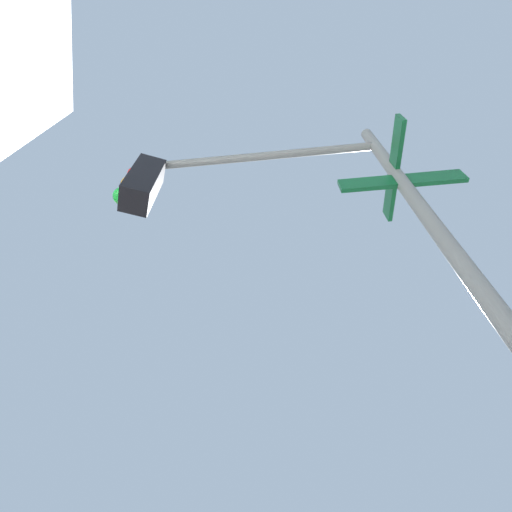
{
  "coord_description": "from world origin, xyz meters",
  "views": [
    {
      "loc": [
        -8.38,
        -5.01,
        1.04
      ],
      "look_at": [
        -6.73,
        -5.5,
        3.34
      ],
      "focal_mm": 25.58,
      "sensor_mm": 36.0,
      "label": 1
    }
  ],
  "objects": [
    {
      "name": "traffic_signal_near",
      "position": [
        -6.95,
        -5.58,
        3.79
      ],
      "size": [
        1.54,
        3.05,
        5.35
      ],
      "color": "slate",
      "rests_on": "ground_plane"
    }
  ]
}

